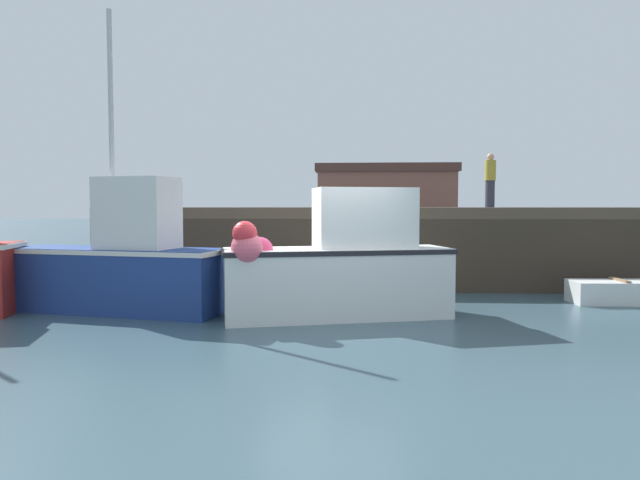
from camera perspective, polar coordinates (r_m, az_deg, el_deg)
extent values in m
cube|color=#38515B|center=(9.55, 1.17, -8.37)|extent=(120.00, 160.00, 0.10)
cube|color=brown|center=(16.98, 8.34, 2.82)|extent=(14.84, 8.62, 0.25)
cube|color=#392E23|center=(12.85, 9.85, -1.52)|extent=(14.84, 0.24, 1.62)
cylinder|color=#392E23|center=(14.06, -19.98, -1.26)|extent=(0.36, 0.36, 1.62)
cylinder|color=#392E23|center=(12.96, 9.80, -1.48)|extent=(0.36, 0.36, 1.62)
cylinder|color=#392E23|center=(21.25, -4.66, 0.41)|extent=(0.36, 0.36, 1.62)
cylinder|color=#392E23|center=(21.83, 19.15, 0.32)|extent=(0.36, 0.36, 1.62)
cylinder|color=#392E23|center=(13.06, -5.71, -1.42)|extent=(7.05, 0.18, 1.47)
cube|color=navy|center=(10.94, -19.79, -3.75)|extent=(4.12, 1.86, 1.15)
cube|color=silver|center=(10.89, -19.84, -1.02)|extent=(4.20, 1.90, 0.08)
cube|color=silver|center=(10.59, -17.70, 2.57)|extent=(1.43, 1.12, 1.25)
cylinder|color=#B7B7BC|center=(11.05, -20.13, 13.47)|extent=(0.09, 0.09, 2.94)
cube|color=silver|center=(9.77, 1.70, -4.27)|extent=(3.96, 2.07, 1.19)
cube|color=black|center=(9.71, 1.71, -1.10)|extent=(4.04, 2.11, 0.08)
cube|color=silver|center=(9.80, 4.42, 2.21)|extent=(1.83, 1.26, 1.02)
sphere|color=#DB3866|center=(9.34, -6.00, -1.04)|extent=(0.44, 0.44, 0.44)
sphere|color=orange|center=(9.52, -6.23, -0.96)|extent=(0.39, 0.39, 0.39)
sphere|color=red|center=(8.99, -7.50, 0.65)|extent=(0.39, 0.39, 0.39)
sphere|color=#EA5B70|center=(9.04, -7.28, -0.76)|extent=(0.51, 0.51, 0.51)
cube|color=silver|center=(12.65, 27.65, -4.62)|extent=(1.87, 0.84, 0.44)
cube|color=#7F6647|center=(12.62, 27.68, -3.55)|extent=(0.13, 0.69, 0.04)
cylinder|color=#2D3342|center=(18.80, 16.56, 4.42)|extent=(0.29, 0.29, 0.84)
cylinder|color=#9E9333|center=(18.83, 16.60, 6.65)|extent=(0.34, 0.34, 0.63)
sphere|color=tan|center=(18.86, 16.62, 7.94)|extent=(0.22, 0.22, 0.22)
cube|color=brown|center=(37.82, 6.43, 3.48)|extent=(8.33, 6.82, 4.01)
cube|color=#4F2D24|center=(37.89, 6.45, 6.89)|extent=(8.67, 7.09, 0.50)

